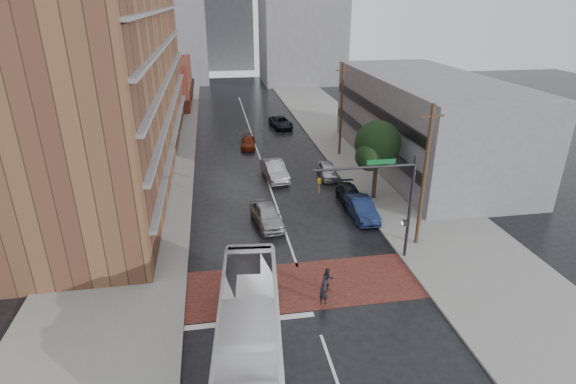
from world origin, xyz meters
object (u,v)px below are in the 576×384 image
object	(u,v)px
pedestrian_a	(324,293)
pedestrian_b	(328,280)
car_parked_far	(328,170)
car_travel_a	(267,215)
car_travel_b	(275,170)
car_parked_mid	(350,195)
transit_bus	(249,332)
car_parked_near	(361,208)
suv_travel	(281,122)
car_travel_c	(248,143)

from	to	relation	value
pedestrian_a	pedestrian_b	size ratio (longest dim) A/B	0.98
car_parked_far	car_travel_a	bearing A→B (deg)	-125.27
pedestrian_b	car_parked_far	size ratio (longest dim) A/B	0.37
car_travel_b	car_parked_mid	xyz separation A→B (m)	(5.56, -6.52, -0.20)
car_travel_b	car_parked_far	world-z (taller)	car_travel_b
pedestrian_b	pedestrian_a	bearing A→B (deg)	-118.99
transit_bus	car_parked_near	distance (m)	17.13
car_travel_b	suv_travel	xyz separation A→B (m)	(3.47, 18.50, -0.14)
car_parked_near	car_parked_mid	world-z (taller)	car_parked_near
car_parked_far	transit_bus	bearing A→B (deg)	-109.87
pedestrian_b	transit_bus	bearing A→B (deg)	-141.77
car_travel_b	suv_travel	world-z (taller)	car_travel_b
car_travel_a	car_travel_c	size ratio (longest dim) A/B	1.18
suv_travel	car_parked_near	size ratio (longest dim) A/B	1.09
car_travel_c	car_parked_far	world-z (taller)	car_parked_far
transit_bus	car_travel_b	world-z (taller)	transit_bus
pedestrian_a	pedestrian_b	bearing A→B (deg)	70.21
car_parked_near	car_parked_far	size ratio (longest dim) A/B	1.15
car_travel_a	car_parked_near	distance (m)	7.49
pedestrian_b	car_parked_near	bearing A→B (deg)	55.45
car_travel_b	car_travel_c	xyz separation A→B (m)	(-1.65, 10.34, -0.27)
car_travel_c	suv_travel	size ratio (longest dim) A/B	0.79
car_travel_b	car_parked_near	distance (m)	10.93
pedestrian_a	car_travel_c	distance (m)	30.03
car_travel_b	pedestrian_b	bearing A→B (deg)	-94.14
car_travel_a	car_parked_far	world-z (taller)	car_travel_a
transit_bus	car_parked_mid	distance (m)	19.55
car_travel_b	suv_travel	distance (m)	18.82
pedestrian_a	car_travel_b	bearing A→B (deg)	93.78
car_travel_c	car_travel_a	bearing A→B (deg)	-84.34
pedestrian_b	car_travel_b	world-z (taller)	car_travel_b
transit_bus	car_parked_far	xyz separation A→B (m)	(9.60, 22.80, -0.99)
car_parked_mid	car_parked_far	world-z (taller)	car_parked_far
pedestrian_a	car_parked_near	bearing A→B (deg)	65.26
car_travel_b	car_parked_near	world-z (taller)	car_travel_b
car_travel_a	suv_travel	size ratio (longest dim) A/B	0.93
car_travel_a	pedestrian_b	bearing A→B (deg)	-82.39
car_travel_a	car_travel_c	bearing A→B (deg)	81.65
pedestrian_a	car_travel_b	distance (m)	19.64
pedestrian_a	car_parked_mid	distance (m)	14.25
transit_bus	car_parked_mid	bearing A→B (deg)	64.90
pedestrian_a	pedestrian_b	xyz separation A→B (m)	(0.51, 1.17, 0.01)
car_parked_mid	car_travel_c	bearing A→B (deg)	114.76
car_travel_b	pedestrian_a	bearing A→B (deg)	-95.72
car_travel_a	car_parked_mid	size ratio (longest dim) A/B	1.06
pedestrian_b	car_parked_mid	bearing A→B (deg)	61.68
transit_bus	car_parked_mid	world-z (taller)	transit_bus
car_travel_a	transit_bus	bearing A→B (deg)	-107.96
transit_bus	pedestrian_a	xyz separation A→B (m)	(4.50, 3.61, -0.95)
car_parked_near	car_parked_mid	bearing A→B (deg)	89.27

